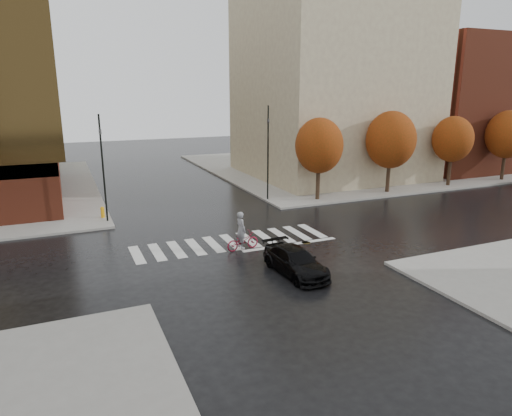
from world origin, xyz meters
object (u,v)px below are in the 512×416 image
Objects in this scene: cyclist at (242,237)px; fire_hydrant at (103,211)px; sedan at (295,261)px; traffic_light_ne at (268,147)px; traffic_light_nw at (103,162)px.

cyclist is 11.59m from fire_hydrant.
sedan is 5.57× the size of fire_hydrant.
sedan is at bearing -60.72° from fire_hydrant.
traffic_light_ne is 13.36m from fire_hydrant.
cyclist is 0.30× the size of traffic_light_ne.
cyclist is (-1.12, 4.23, 0.13)m from sedan.
fire_hydrant is at bearing 115.35° from sedan.
cyclist reaches higher than sedan.
traffic_light_nw is (-6.40, 8.58, 3.41)m from cyclist.
fire_hydrant is (-12.80, -0.47, -3.81)m from traffic_light_ne.
traffic_light_ne reaches higher than fire_hydrant.
sedan is 15.27m from traffic_light_nw.
traffic_light_ne is (5.08, 14.23, 3.76)m from sedan.
sedan is 4.38m from cyclist.
sedan is 0.59× the size of traffic_light_ne.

